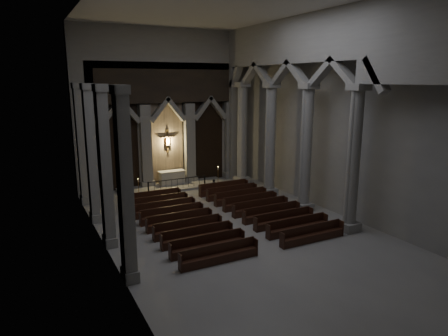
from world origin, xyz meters
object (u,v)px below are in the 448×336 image
Objects in this scene: candle_stand_left at (139,193)px; altar_rail at (177,182)px; altar at (172,177)px; candle_stand_right at (218,181)px; worshipper at (214,187)px; pews at (222,215)px.

altar_rail is at bearing 13.76° from candle_stand_left.
altar is 0.45× the size of altar_rail.
worshipper is (-1.22, -1.81, 0.11)m from candle_stand_right.
altar is 1.92× the size of worshipper.
candle_stand_left is 1.34× the size of worshipper.
candle_stand_right is 0.15× the size of pews.
candle_stand_left is 0.91× the size of candle_stand_right.
candle_stand_right is at bearing -6.84° from altar_rail.
altar is 3.96m from candle_stand_left.
candle_stand_left is at bearing 115.59° from pews.
altar_rail is (-0.07, -1.42, -0.08)m from altar.
candle_stand_right is at bearing 67.39° from worshipper.
candle_stand_left is 6.47m from candle_stand_right.
altar is 3.67m from candle_stand_right.
altar is 1.43× the size of candle_stand_left.
candle_stand_right reaches higher than pews.
candle_stand_left is (-3.20, -0.78, -0.21)m from altar_rail.
candle_stand_right is (3.18, -1.81, -0.25)m from altar.
candle_stand_left reaches higher than altar.
pews is at bearing -90.00° from altar_rail.
altar is at bearing 89.53° from pews.
altar_rail is 0.44× the size of pews.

